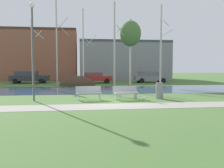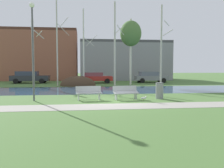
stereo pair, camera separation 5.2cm
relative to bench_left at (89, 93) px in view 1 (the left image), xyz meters
name	(u,v)px [view 1 (the left image)]	position (x,y,z in m)	size (l,w,h in m)	color
ground_plane	(98,88)	(1.18, 9.01, -0.47)	(120.00, 120.00, 0.00)	#476B33
paved_path_strip	(113,106)	(1.18, -2.65, -0.47)	(60.00, 1.90, 0.01)	gray
river_band	(100,90)	(1.18, 6.69, -0.47)	(80.00, 7.21, 0.01)	#33516B
soil_mound	(78,86)	(-0.90, 11.69, -0.47)	(3.97, 2.54, 2.20)	#423021
bench_left	(89,93)	(0.00, 0.00, 0.00)	(1.66, 0.78, 0.87)	#9EA0A3
bench_right	(126,92)	(2.34, 0.00, 0.00)	(1.66, 0.78, 0.87)	#9EA0A3
trash_bin	(159,90)	(4.62, 0.12, 0.07)	(0.52, 0.52, 1.05)	gray
seagull	(144,98)	(3.43, -0.42, -0.34)	(0.41, 0.15, 0.25)	white
streetlamp	(33,37)	(-3.35, 0.05, 3.43)	(0.32, 0.32, 5.93)	#4C4C51
birch_far_left	(33,52)	(-5.73, 12.28, 3.26)	(1.38, 2.33, 7.23)	beige
birch_left	(57,42)	(-3.12, 12.17, 4.33)	(1.42, 2.60, 9.43)	#BCB7A8
birch_center_left	(84,47)	(-0.21, 11.73, 3.78)	(1.52, 2.61, 8.42)	beige
birch_center	(115,43)	(3.23, 11.73, 4.24)	(1.13, 1.97, 9.30)	beige
birch_center_right	(130,34)	(5.24, 12.87, 5.48)	(2.49, 2.49, 7.68)	beige
birch_right	(161,45)	(8.64, 11.88, 4.18)	(1.43, 2.22, 9.16)	beige
parked_van_nearest_dark	(29,77)	(-7.17, 16.87, 0.34)	(4.81, 2.05, 1.54)	#282B30
parked_sedan_second_red	(95,77)	(1.27, 16.19, 0.27)	(4.21, 2.14, 1.39)	maroon
parked_hatch_third_grey	(150,77)	(8.65, 16.26, 0.30)	(4.35, 2.09, 1.47)	slate
building_brick_low	(32,55)	(-8.44, 25.12, 3.51)	(14.37, 6.58, 7.97)	brown
building_grey_warehouse	(122,61)	(6.43, 25.67, 2.65)	(14.29, 9.63, 6.24)	gray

